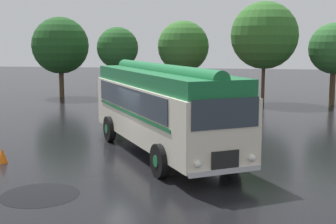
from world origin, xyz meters
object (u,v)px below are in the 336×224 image
object	(u,v)px
vintage_bus	(162,105)
car_near_left	(150,97)
car_mid_left	(199,97)
traffic_cone	(2,155)

from	to	relation	value
vintage_bus	car_near_left	size ratio (longest dim) A/B	2.33
vintage_bus	car_mid_left	world-z (taller)	vintage_bus
car_near_left	traffic_cone	bearing A→B (deg)	-100.85
car_near_left	traffic_cone	distance (m)	13.84
car_mid_left	traffic_cone	distance (m)	15.33
car_mid_left	car_near_left	bearing A→B (deg)	-167.38
car_mid_left	traffic_cone	bearing A→B (deg)	-111.53
traffic_cone	vintage_bus	bearing A→B (deg)	24.67
vintage_bus	car_mid_left	size ratio (longest dim) A/B	2.32
car_mid_left	traffic_cone	world-z (taller)	car_mid_left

